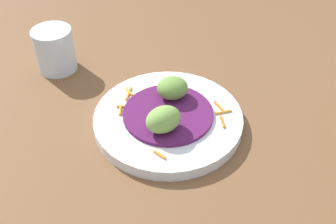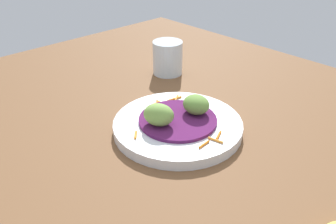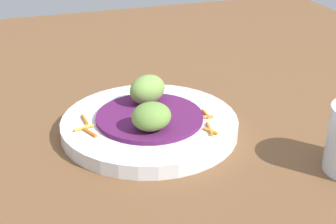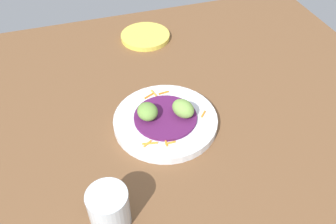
{
  "view_description": "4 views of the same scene",
  "coord_description": "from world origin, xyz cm",
  "px_view_note": "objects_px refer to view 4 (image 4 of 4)",
  "views": [
    {
      "loc": [
        39.52,
        1.55,
        44.39
      ],
      "look_at": [
        -5.37,
        3.3,
        5.01
      ],
      "focal_mm": 42.32,
      "sensor_mm": 36.0,
      "label": 1
    },
    {
      "loc": [
        31.58,
        40.69,
        36.61
      ],
      "look_at": [
        -4.34,
        2.53,
        6.08
      ],
      "focal_mm": 37.38,
      "sensor_mm": 36.0,
      "label": 2
    },
    {
      "loc": [
        -62.99,
        19.37,
        34.22
      ],
      "look_at": [
        -7.83,
        1.42,
        5.48
      ],
      "focal_mm": 54.75,
      "sensor_mm": 36.0,
      "label": 3
    },
    {
      "loc": [
        -22.29,
        -49.97,
        59.02
      ],
      "look_at": [
        -5.58,
        2.69,
        6.18
      ],
      "focal_mm": 38.05,
      "sensor_mm": 36.0,
      "label": 4
    }
  ],
  "objects_px": {
    "water_glass": "(109,208)",
    "guac_scoop_left": "(148,111)",
    "main_plate": "(165,121)",
    "side_plate_small": "(145,36)",
    "guac_scoop_center": "(183,109)"
  },
  "relations": [
    {
      "from": "guac_scoop_left",
      "to": "side_plate_small",
      "type": "distance_m",
      "value": 0.36
    },
    {
      "from": "side_plate_small",
      "to": "water_glass",
      "type": "xyz_separation_m",
      "value": [
        -0.21,
        -0.55,
        0.03
      ]
    },
    {
      "from": "guac_scoop_center",
      "to": "water_glass",
      "type": "distance_m",
      "value": 0.27
    },
    {
      "from": "guac_scoop_left",
      "to": "guac_scoop_center",
      "type": "relative_size",
      "value": 0.93
    },
    {
      "from": "guac_scoop_center",
      "to": "side_plate_small",
      "type": "height_order",
      "value": "guac_scoop_center"
    },
    {
      "from": "side_plate_small",
      "to": "water_glass",
      "type": "distance_m",
      "value": 0.59
    },
    {
      "from": "main_plate",
      "to": "guac_scoop_left",
      "type": "distance_m",
      "value": 0.05
    },
    {
      "from": "main_plate",
      "to": "side_plate_small",
      "type": "xyz_separation_m",
      "value": [
        0.05,
        0.36,
        -0.0
      ]
    },
    {
      "from": "water_glass",
      "to": "guac_scoop_left",
      "type": "bearing_deg",
      "value": 59.09
    },
    {
      "from": "guac_scoop_center",
      "to": "guac_scoop_left",
      "type": "bearing_deg",
      "value": 167.58
    },
    {
      "from": "water_glass",
      "to": "main_plate",
      "type": "bearing_deg",
      "value": 50.84
    },
    {
      "from": "main_plate",
      "to": "guac_scoop_center",
      "type": "xyz_separation_m",
      "value": [
        0.04,
        -0.01,
        0.03
      ]
    },
    {
      "from": "guac_scoop_left",
      "to": "guac_scoop_center",
      "type": "height_order",
      "value": "guac_scoop_center"
    },
    {
      "from": "main_plate",
      "to": "water_glass",
      "type": "relative_size",
      "value": 2.92
    },
    {
      "from": "main_plate",
      "to": "guac_scoop_center",
      "type": "bearing_deg",
      "value": -12.42
    }
  ]
}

